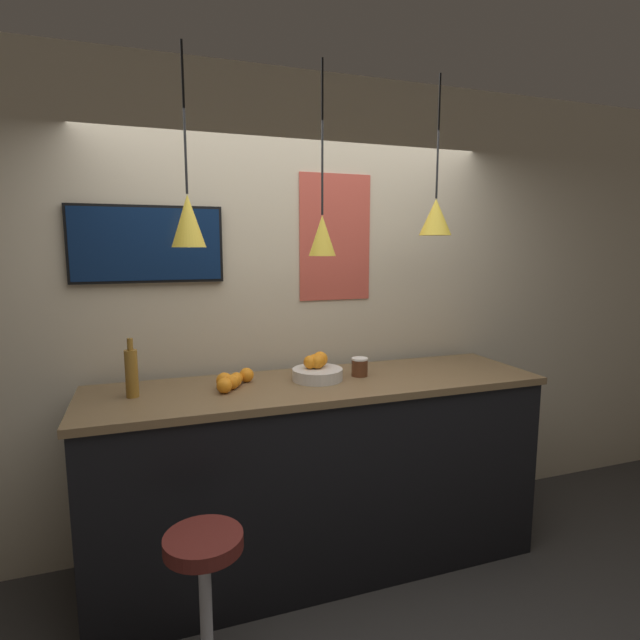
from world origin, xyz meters
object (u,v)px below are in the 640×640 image
object	(u,v)px
mounted_tv	(147,244)
juice_bottle	(132,372)
fruit_bowl	(317,370)
spread_jar	(360,367)
bar_stool	(206,605)

from	to	relation	value
mounted_tv	juice_bottle	bearing A→B (deg)	-106.35
fruit_bowl	juice_bottle	distance (m)	0.99
fruit_bowl	spread_jar	bearing A→B (deg)	-2.20
bar_stool	mounted_tv	bearing A→B (deg)	97.50
juice_bottle	spread_jar	size ratio (longest dim) A/B	2.80
spread_jar	mounted_tv	distance (m)	1.39
fruit_bowl	bar_stool	bearing A→B (deg)	-133.74
bar_stool	fruit_bowl	distance (m)	1.28
spread_jar	bar_stool	bearing A→B (deg)	-142.78
fruit_bowl	spread_jar	xyz separation A→B (m)	(0.26, -0.01, -0.00)
fruit_bowl	mounted_tv	xyz separation A→B (m)	(-0.88, 0.35, 0.71)
juice_bottle	spread_jar	bearing A→B (deg)	0.00
fruit_bowl	mounted_tv	size ratio (longest dim) A/B	0.35
juice_bottle	spread_jar	distance (m)	1.25
mounted_tv	fruit_bowl	bearing A→B (deg)	-21.98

